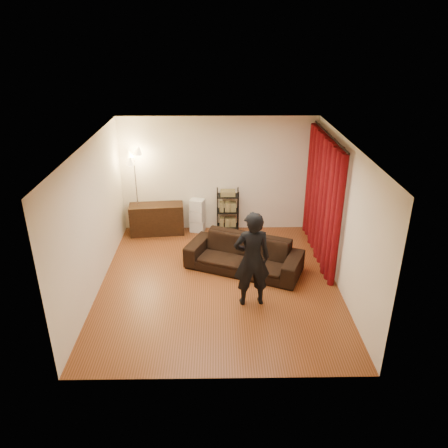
{
  "coord_description": "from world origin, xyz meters",
  "views": [
    {
      "loc": [
        -0.01,
        -7.16,
        4.51
      ],
      "look_at": [
        0.1,
        0.3,
        1.1
      ],
      "focal_mm": 35.0,
      "sensor_mm": 36.0,
      "label": 1
    }
  ],
  "objects_px": {
    "media_cabinet": "(157,219)",
    "storage_boxes": "(197,215)",
    "sofa": "(244,255)",
    "floor_lamp": "(137,193)",
    "person": "(252,259)",
    "wire_shelf": "(228,211)"
  },
  "relations": [
    {
      "from": "sofa",
      "to": "person",
      "type": "distance_m",
      "value": 1.28
    },
    {
      "from": "media_cabinet",
      "to": "storage_boxes",
      "type": "bearing_deg",
      "value": -0.78
    },
    {
      "from": "sofa",
      "to": "storage_boxes",
      "type": "bearing_deg",
      "value": 141.88
    },
    {
      "from": "storage_boxes",
      "to": "floor_lamp",
      "type": "distance_m",
      "value": 1.49
    },
    {
      "from": "sofa",
      "to": "floor_lamp",
      "type": "relative_size",
      "value": 1.13
    },
    {
      "from": "wire_shelf",
      "to": "floor_lamp",
      "type": "bearing_deg",
      "value": -162.1
    },
    {
      "from": "media_cabinet",
      "to": "wire_shelf",
      "type": "height_order",
      "value": "wire_shelf"
    },
    {
      "from": "media_cabinet",
      "to": "floor_lamp",
      "type": "xyz_separation_m",
      "value": [
        -0.42,
        -0.02,
        0.65
      ]
    },
    {
      "from": "sofa",
      "to": "media_cabinet",
      "type": "xyz_separation_m",
      "value": [
        -1.94,
        1.73,
        0.03
      ]
    },
    {
      "from": "person",
      "to": "media_cabinet",
      "type": "bearing_deg",
      "value": -62.09
    },
    {
      "from": "floor_lamp",
      "to": "media_cabinet",
      "type": "bearing_deg",
      "value": 2.45
    },
    {
      "from": "storage_boxes",
      "to": "floor_lamp",
      "type": "relative_size",
      "value": 0.41
    },
    {
      "from": "storage_boxes",
      "to": "wire_shelf",
      "type": "distance_m",
      "value": 0.73
    },
    {
      "from": "sofa",
      "to": "floor_lamp",
      "type": "distance_m",
      "value": 3.0
    },
    {
      "from": "wire_shelf",
      "to": "floor_lamp",
      "type": "distance_m",
      "value": 2.14
    },
    {
      "from": "person",
      "to": "storage_boxes",
      "type": "distance_m",
      "value": 3.19
    },
    {
      "from": "media_cabinet",
      "to": "wire_shelf",
      "type": "bearing_deg",
      "value": -4.19
    },
    {
      "from": "person",
      "to": "floor_lamp",
      "type": "bearing_deg",
      "value": -56.7
    },
    {
      "from": "sofa",
      "to": "person",
      "type": "relative_size",
      "value": 1.3
    },
    {
      "from": "media_cabinet",
      "to": "person",
      "type": "bearing_deg",
      "value": -61.12
    },
    {
      "from": "person",
      "to": "media_cabinet",
      "type": "height_order",
      "value": "person"
    },
    {
      "from": "sofa",
      "to": "media_cabinet",
      "type": "relative_size",
      "value": 1.84
    }
  ]
}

